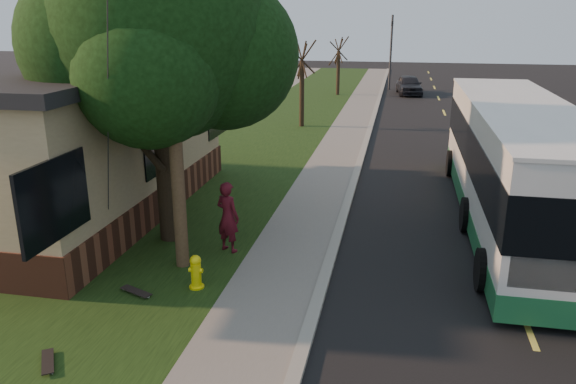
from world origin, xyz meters
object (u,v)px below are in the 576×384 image
object	(u,v)px
traffic_signal	(391,47)
skateboarder	(228,217)
leafy_tree	(162,33)
skateboard_spare	(136,292)
distant_car	(409,85)
utility_pole	(170,63)
fire_hydrant	(196,272)
transit_bus	(516,161)
dumpster	(83,177)
skateboard_main	(48,362)
bare_tree_near	(302,85)
bare_tree_far	(338,67)

from	to	relation	value
traffic_signal	skateboarder	distance (m)	32.22
leafy_tree	skateboard_spare	bearing A→B (deg)	-82.13
skateboarder	distant_car	xyz separation A→B (m)	(4.47, 29.62, -0.27)
leafy_tree	utility_pole	bearing A→B (deg)	-62.40
traffic_signal	fire_hydrant	bearing A→B (deg)	-95.21
skateboard_spare	transit_bus	bearing A→B (deg)	36.54
utility_pole	skateboard_spare	size ratio (longest dim) A/B	11.39
leafy_tree	dumpster	world-z (taller)	leafy_tree
leafy_tree	skateboard_main	bearing A→B (deg)	-88.96
utility_pole	traffic_signal	distance (m)	33.26
bare_tree_near	skateboarder	distance (m)	16.08
bare_tree_near	fire_hydrant	bearing A→B (deg)	-87.14
dumpster	skateboard_main	bearing A→B (deg)	-63.23
transit_bus	traffic_signal	bearing A→B (deg)	98.25
fire_hydrant	skateboarder	xyz separation A→B (m)	(0.10, 2.00, 0.51)
skateboard_main	traffic_signal	bearing A→B (deg)	82.98
skateboard_spare	distant_car	world-z (taller)	distant_car
leafy_tree	bare_tree_far	size ratio (longest dim) A/B	1.94
fire_hydrant	traffic_signal	world-z (taller)	traffic_signal
distant_car	bare_tree_far	bearing A→B (deg)	-168.76
traffic_signal	distant_car	distance (m)	3.74
bare_tree_far	skateboarder	world-z (taller)	bare_tree_far
leafy_tree	skateboard_main	size ratio (longest dim) A/B	10.71
fire_hydrant	bare_tree_far	distance (m)	30.04
transit_bus	skateboard_main	xyz separation A→B (m)	(-8.68, -8.74, -1.64)
fire_hydrant	bare_tree_near	world-z (taller)	bare_tree_near
fire_hydrant	bare_tree_near	xyz separation A→B (m)	(-0.90, 18.00, 1.72)
fire_hydrant	leafy_tree	xyz separation A→B (m)	(-1.57, 2.65, 4.73)
leafy_tree	transit_bus	xyz separation A→B (m)	(8.78, 3.01, -3.40)
leafy_tree	skateboard_spare	size ratio (longest dim) A/B	9.79
fire_hydrant	distant_car	size ratio (longest dim) A/B	0.18
leafy_tree	transit_bus	bearing A→B (deg)	18.92
fire_hydrant	skateboard_spare	world-z (taller)	fire_hydrant
bare_tree_far	skateboard_main	size ratio (longest dim) A/B	5.53
skateboarder	skateboard_spare	bearing A→B (deg)	88.04
fire_hydrant	leafy_tree	bearing A→B (deg)	120.67
fire_hydrant	transit_bus	size ratio (longest dim) A/B	0.06
skateboarder	bare_tree_far	bearing A→B (deg)	-64.92
traffic_signal	distant_car	world-z (taller)	traffic_signal
fire_hydrant	skateboard_spare	xyz separation A→B (m)	(-1.13, -0.52, -0.31)
leafy_tree	dumpster	bearing A→B (deg)	147.23
utility_pole	skateboard_main	xyz separation A→B (m)	(-0.76, -4.08, -4.51)
utility_pole	transit_bus	distance (m)	9.62
fire_hydrant	skateboarder	size ratio (longest dim) A/B	0.42
fire_hydrant	dumpster	world-z (taller)	dumpster
utility_pole	transit_bus	size ratio (longest dim) A/B	0.74
distant_car	leafy_tree	bearing A→B (deg)	-108.77
bare_tree_far	skateboarder	bearing A→B (deg)	-88.98
traffic_signal	skateboard_main	size ratio (longest dim) A/B	7.55
leafy_tree	bare_tree_far	world-z (taller)	leafy_tree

